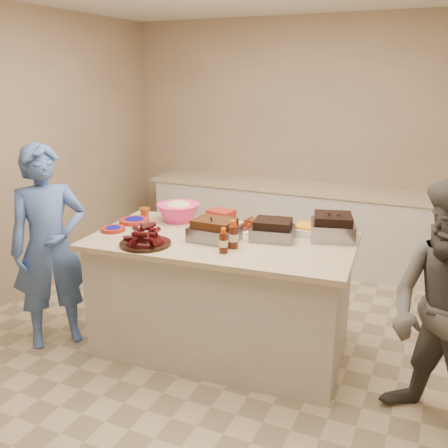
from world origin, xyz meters
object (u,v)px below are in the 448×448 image
at_px(island, 221,348).
at_px(bbq_bottle_a, 224,253).
at_px(roasting_pan, 332,238).
at_px(plastic_cup, 145,217).
at_px(guest_blue, 59,340).
at_px(guest_gray, 433,432).
at_px(coleslaw_bowl, 179,221).
at_px(rib_platter, 145,245).
at_px(mustard_bottle, 207,228).
at_px(bbq_bottle_b, 233,248).

xyz_separation_m(island, bbq_bottle_a, (0.14, -0.27, 0.91)).
height_order(roasting_pan, plastic_cup, roasting_pan).
height_order(plastic_cup, guest_blue, plastic_cup).
bearing_deg(guest_gray, plastic_cup, -160.01).
bearing_deg(guest_gray, coleslaw_bowl, -162.76).
xyz_separation_m(rib_platter, mustard_bottle, (0.22, 0.54, 0.00)).
xyz_separation_m(coleslaw_bowl, mustard_bottle, (0.31, -0.09, 0.00)).
bearing_deg(mustard_bottle, guest_gray, -16.92).
height_order(bbq_bottle_b, guest_blue, bbq_bottle_b).
bearing_deg(rib_platter, guest_gray, 0.03).
bearing_deg(guest_blue, rib_platter, -44.45).
xyz_separation_m(island, coleslaw_bowl, (-0.52, 0.28, 0.91)).
bearing_deg(bbq_bottle_a, plastic_cup, 151.71).
height_order(roasting_pan, bbq_bottle_b, bbq_bottle_b).
relative_size(guest_blue, guest_gray, 1.03).
distance_m(coleslaw_bowl, plastic_cup, 0.31).
bearing_deg(coleslaw_bowl, guest_blue, -136.50).
distance_m(coleslaw_bowl, bbq_bottle_b, 0.81).
bearing_deg(bbq_bottle_a, coleslaw_bowl, 140.06).
relative_size(roasting_pan, coleslaw_bowl, 0.89).
bearing_deg(island, bbq_bottle_b, -47.55).
bearing_deg(mustard_bottle, rib_platter, -112.15).
height_order(coleslaw_bowl, guest_blue, coleslaw_bowl).
xyz_separation_m(island, mustard_bottle, (-0.21, 0.19, 0.91)).
relative_size(roasting_pan, bbq_bottle_a, 1.79).
bearing_deg(plastic_cup, island, -17.07).
xyz_separation_m(island, rib_platter, (-0.43, -0.35, 0.91)).
bearing_deg(mustard_bottle, bbq_bottle_a, -52.59).
distance_m(roasting_pan, mustard_bottle, 0.97).
bearing_deg(roasting_pan, guest_blue, -174.14).
height_order(rib_platter, bbq_bottle_a, bbq_bottle_a).
distance_m(roasting_pan, plastic_cup, 1.58).
distance_m(island, plastic_cup, 1.26).
bearing_deg(mustard_bottle, plastic_cup, 174.44).
xyz_separation_m(coleslaw_bowl, bbq_bottle_b, (0.68, -0.44, 0.00)).
bearing_deg(coleslaw_bowl, mustard_bottle, -16.37).
distance_m(rib_platter, mustard_bottle, 0.59).
bearing_deg(island, roasting_pan, 20.36).
distance_m(island, coleslaw_bowl, 1.09).
bearing_deg(rib_platter, mustard_bottle, 67.85).
height_order(bbq_bottle_b, guest_gray, bbq_bottle_b).
distance_m(island, mustard_bottle, 0.96).
distance_m(rib_platter, guest_blue, 1.24).
bearing_deg(plastic_cup, bbq_bottle_b, -22.28).
height_order(bbq_bottle_b, mustard_bottle, bbq_bottle_b).
xyz_separation_m(roasting_pan, bbq_bottle_a, (-0.60, -0.61, 0.00)).
xyz_separation_m(bbq_bottle_a, bbq_bottle_b, (0.02, 0.12, 0.00)).
distance_m(bbq_bottle_b, guest_gray, 1.69).
bearing_deg(guest_gray, island, -158.40).
xyz_separation_m(roasting_pan, guest_gray, (0.83, -0.69, -0.91)).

